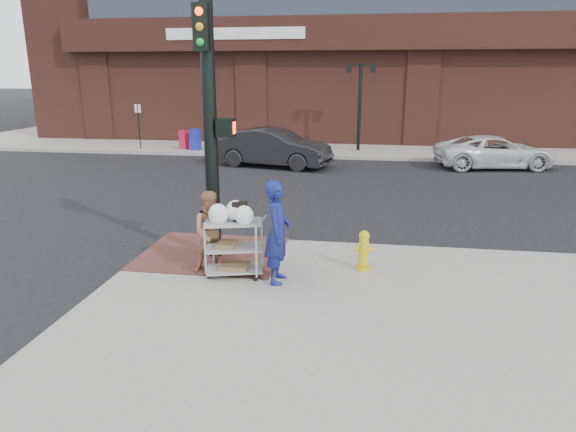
% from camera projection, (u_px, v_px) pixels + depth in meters
% --- Properties ---
extents(ground, '(220.00, 220.00, 0.00)m').
position_uv_depth(ground, '(229.00, 279.00, 9.52)').
color(ground, black).
rests_on(ground, ground).
extents(sidewalk_far, '(65.00, 36.00, 0.15)m').
position_uv_depth(sidewalk_far, '(505.00, 123.00, 38.11)').
color(sidewalk_far, gray).
rests_on(sidewalk_far, ground).
extents(brick_curb_ramp, '(2.80, 2.40, 0.01)m').
position_uv_depth(brick_curb_ramp, '(212.00, 253.00, 10.42)').
color(brick_curb_ramp, '#592D29').
rests_on(brick_curb_ramp, sidewalk_near).
extents(lamp_post, '(1.32, 0.22, 4.00)m').
position_uv_depth(lamp_post, '(360.00, 97.00, 23.75)').
color(lamp_post, black).
rests_on(lamp_post, sidewalk_far).
extents(parking_sign, '(0.05, 0.05, 2.20)m').
position_uv_depth(parking_sign, '(139.00, 125.00, 24.71)').
color(parking_sign, black).
rests_on(parking_sign, sidewalk_far).
extents(traffic_signal_pole, '(0.61, 0.51, 5.00)m').
position_uv_depth(traffic_signal_pole, '(211.00, 120.00, 9.56)').
color(traffic_signal_pole, black).
rests_on(traffic_signal_pole, sidewalk_near).
extents(woman_blue, '(0.44, 0.66, 1.81)m').
position_uv_depth(woman_blue, '(278.00, 232.00, 8.79)').
color(woman_blue, navy).
rests_on(woman_blue, sidewalk_near).
extents(pedestrian_tan, '(0.90, 0.81, 1.51)m').
position_uv_depth(pedestrian_tan, '(212.00, 232.00, 9.31)').
color(pedestrian_tan, '#9A6A48').
rests_on(pedestrian_tan, sidewalk_near).
extents(sedan_dark, '(4.93, 2.64, 1.54)m').
position_uv_depth(sedan_dark, '(273.00, 148.00, 20.73)').
color(sedan_dark, black).
rests_on(sedan_dark, ground).
extents(minivan_white, '(4.90, 2.86, 1.28)m').
position_uv_depth(minivan_white, '(495.00, 152.00, 20.46)').
color(minivan_white, silver).
rests_on(minivan_white, ground).
extents(utility_cart, '(1.09, 0.78, 1.36)m').
position_uv_depth(utility_cart, '(234.00, 243.00, 9.13)').
color(utility_cart, '#939498').
rests_on(utility_cart, sidewalk_near).
extents(fire_hydrant, '(0.36, 0.25, 0.76)m').
position_uv_depth(fire_hydrant, '(364.00, 250.00, 9.47)').
color(fire_hydrant, gold).
rests_on(fire_hydrant, sidewalk_near).
extents(newsbox_red, '(0.46, 0.44, 0.90)m').
position_uv_depth(newsbox_red, '(184.00, 140.00, 24.62)').
color(newsbox_red, '#B81532').
rests_on(newsbox_red, sidewalk_far).
extents(newsbox_blue, '(0.46, 0.43, 0.99)m').
position_uv_depth(newsbox_blue, '(196.00, 140.00, 24.24)').
color(newsbox_blue, '#18249C').
rests_on(newsbox_blue, sidewalk_far).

